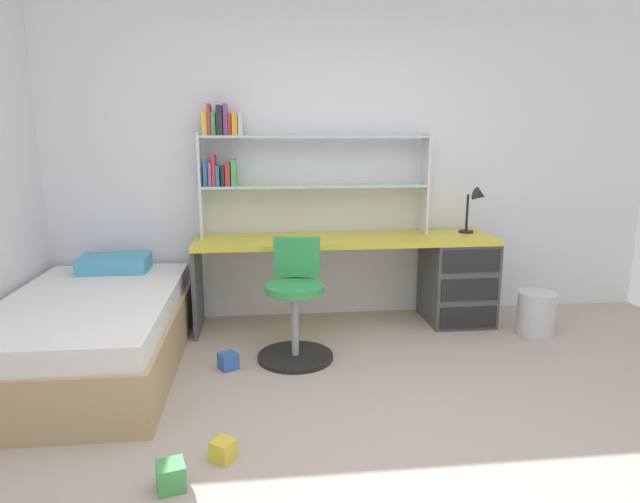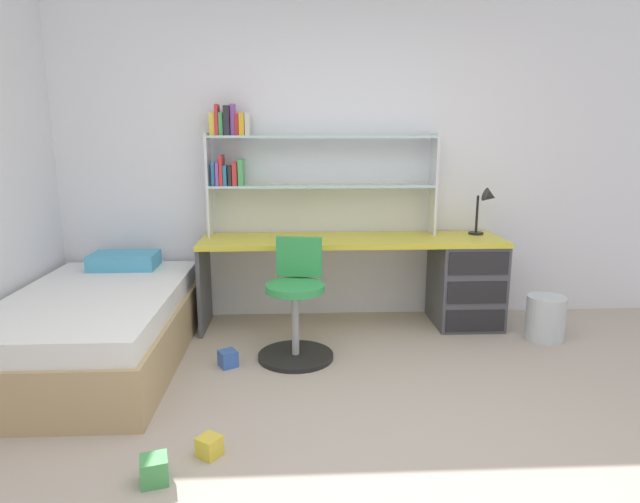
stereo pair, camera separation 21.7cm
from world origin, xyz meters
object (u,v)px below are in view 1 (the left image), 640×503
(bed_platform, at_px, (92,332))
(toy_block_green_1, at_px, (171,476))
(desk, at_px, (424,273))
(toy_block_yellow_2, at_px, (223,450))
(swivel_chair, at_px, (295,312))
(waste_bin, at_px, (536,313))
(bookshelf_hutch, at_px, (279,160))
(toy_block_blue_0, at_px, (228,361))
(desk_lamp, at_px, (477,202))

(bed_platform, height_order, toy_block_green_1, bed_platform)
(desk, distance_m, toy_block_yellow_2, 2.37)
(swivel_chair, relative_size, bed_platform, 0.44)
(desk, bearing_deg, toy_block_green_1, -131.09)
(swivel_chair, distance_m, waste_bin, 1.89)
(bed_platform, bearing_deg, bookshelf_hutch, 32.22)
(bookshelf_hutch, relative_size, toy_block_yellow_2, 18.55)
(desk, bearing_deg, bed_platform, -165.36)
(desk, distance_m, toy_block_green_1, 2.65)
(waste_bin, relative_size, toy_block_blue_0, 3.06)
(waste_bin, relative_size, toy_block_yellow_2, 3.39)
(desk, height_order, swivel_chair, swivel_chair)
(bed_platform, bearing_deg, desk, 14.64)
(desk, xyz_separation_m, bed_platform, (-2.43, -0.63, -0.17))
(waste_bin, height_order, toy_block_blue_0, waste_bin)
(waste_bin, xyz_separation_m, toy_block_blue_0, (-2.33, -0.38, -0.11))
(bed_platform, bearing_deg, toy_block_green_1, -62.25)
(bookshelf_hutch, relative_size, desk_lamp, 4.74)
(swivel_chair, bearing_deg, desk, 29.55)
(swivel_chair, height_order, toy_block_blue_0, swivel_chair)
(toy_block_yellow_2, bearing_deg, toy_block_green_1, -138.06)
(toy_block_yellow_2, bearing_deg, swivel_chair, 70.15)
(bed_platform, distance_m, toy_block_green_1, 1.53)
(swivel_chair, distance_m, toy_block_yellow_2, 1.27)
(swivel_chair, relative_size, toy_block_yellow_2, 8.35)
(bed_platform, distance_m, waste_bin, 3.22)
(desk, distance_m, desk_lamp, 0.72)
(bed_platform, xyz_separation_m, waste_bin, (3.21, 0.25, -0.08))
(bookshelf_hutch, bearing_deg, toy_block_green_1, -104.78)
(bed_platform, height_order, waste_bin, bed_platform)
(desk, xyz_separation_m, swivel_chair, (-1.09, -0.62, -0.09))
(desk, xyz_separation_m, bookshelf_hutch, (-1.16, 0.17, 0.91))
(desk_lamp, height_order, toy_block_blue_0, desk_lamp)
(desk, bearing_deg, desk_lamp, 10.44)
(toy_block_blue_0, bearing_deg, toy_block_green_1, -98.35)
(bookshelf_hutch, distance_m, toy_block_blue_0, 1.62)
(bookshelf_hutch, height_order, bed_platform, bookshelf_hutch)
(toy_block_green_1, bearing_deg, toy_block_yellow_2, 41.94)
(toy_block_blue_0, height_order, toy_block_yellow_2, toy_block_blue_0)
(desk, relative_size, swivel_chair, 2.89)
(desk_lamp, relative_size, toy_block_green_1, 3.25)
(bookshelf_hutch, relative_size, swivel_chair, 2.22)
(waste_bin, bearing_deg, bookshelf_hutch, 164.25)
(toy_block_blue_0, distance_m, toy_block_green_1, 1.23)
(desk_lamp, bearing_deg, toy_block_blue_0, -156.97)
(desk_lamp, distance_m, waste_bin, 0.99)
(desk_lamp, bearing_deg, toy_block_yellow_2, -136.33)
(desk_lamp, bearing_deg, toy_block_green_1, -136.49)
(swivel_chair, bearing_deg, waste_bin, 7.26)
(desk, height_order, bed_platform, desk)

